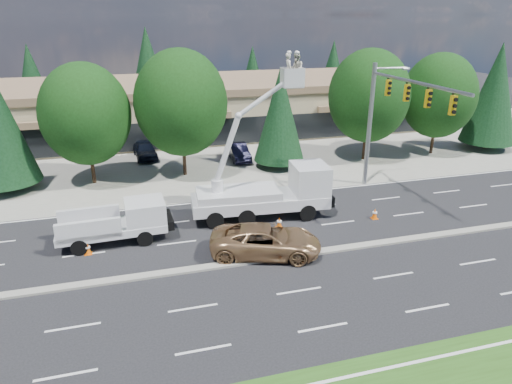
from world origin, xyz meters
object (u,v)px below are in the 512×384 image
object	(u,v)px
utility_pickup	(120,226)
bucket_truck	(271,185)
minivan	(266,241)
signal_mast	(388,110)

from	to	relation	value
utility_pickup	bucket_truck	bearing A→B (deg)	4.02
utility_pickup	minivan	bearing A→B (deg)	-29.06
utility_pickup	bucket_truck	distance (m)	9.43
utility_pickup	bucket_truck	world-z (taller)	bucket_truck
signal_mast	bucket_truck	bearing A→B (deg)	-169.41
utility_pickup	minivan	distance (m)	8.39
signal_mast	minivan	size ratio (longest dim) A/B	1.72
utility_pickup	signal_mast	bearing A→B (deg)	6.00
signal_mast	bucket_truck	distance (m)	9.71
bucket_truck	minivan	xyz separation A→B (m)	(-1.80, -4.81, -1.31)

